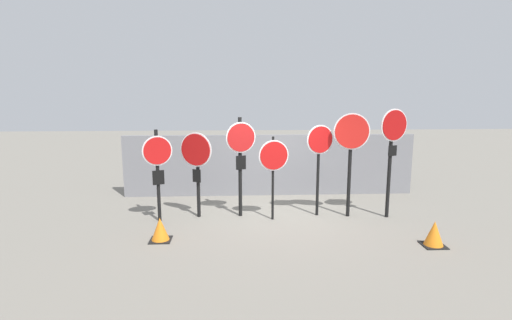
{
  "coord_description": "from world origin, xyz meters",
  "views": [
    {
      "loc": [
        -0.96,
        -9.33,
        3.1
      ],
      "look_at": [
        -0.49,
        0.0,
        1.4
      ],
      "focal_mm": 28.0,
      "sensor_mm": 36.0,
      "label": 1
    }
  ],
  "objects_px": {
    "stop_sign_6": "(392,143)",
    "traffic_cone_0": "(434,234)",
    "stop_sign_2": "(241,151)",
    "traffic_cone_1": "(160,229)",
    "stop_sign_4": "(319,150)",
    "stop_sign_1": "(197,159)",
    "stop_sign_0": "(158,162)",
    "stop_sign_3": "(274,161)",
    "stop_sign_5": "(351,145)"
  },
  "relations": [
    {
      "from": "stop_sign_3",
      "to": "stop_sign_6",
      "type": "xyz_separation_m",
      "value": [
        2.79,
        0.05,
        0.4
      ]
    },
    {
      "from": "stop_sign_2",
      "to": "stop_sign_3",
      "type": "height_order",
      "value": "stop_sign_2"
    },
    {
      "from": "stop_sign_1",
      "to": "traffic_cone_1",
      "type": "relative_size",
      "value": 4.27
    },
    {
      "from": "stop_sign_5",
      "to": "traffic_cone_0",
      "type": "distance_m",
      "value": 2.69
    },
    {
      "from": "traffic_cone_0",
      "to": "traffic_cone_1",
      "type": "height_order",
      "value": "traffic_cone_0"
    },
    {
      "from": "stop_sign_1",
      "to": "traffic_cone_1",
      "type": "bearing_deg",
      "value": -90.06
    },
    {
      "from": "stop_sign_2",
      "to": "stop_sign_4",
      "type": "xyz_separation_m",
      "value": [
        1.88,
        -0.04,
        0.02
      ]
    },
    {
      "from": "stop_sign_0",
      "to": "stop_sign_5",
      "type": "xyz_separation_m",
      "value": [
        4.51,
        0.13,
        0.35
      ]
    },
    {
      "from": "stop_sign_2",
      "to": "stop_sign_1",
      "type": "bearing_deg",
      "value": 164.57
    },
    {
      "from": "stop_sign_0",
      "to": "stop_sign_6",
      "type": "distance_m",
      "value": 5.47
    },
    {
      "from": "stop_sign_4",
      "to": "stop_sign_3",
      "type": "bearing_deg",
      "value": 177.05
    },
    {
      "from": "stop_sign_0",
      "to": "traffic_cone_1",
      "type": "height_order",
      "value": "stop_sign_0"
    },
    {
      "from": "stop_sign_1",
      "to": "traffic_cone_1",
      "type": "xyz_separation_m",
      "value": [
        -0.63,
        -1.46,
        -1.19
      ]
    },
    {
      "from": "stop_sign_0",
      "to": "traffic_cone_1",
      "type": "relative_size",
      "value": 4.46
    },
    {
      "from": "stop_sign_3",
      "to": "traffic_cone_0",
      "type": "distance_m",
      "value": 3.69
    },
    {
      "from": "stop_sign_4",
      "to": "stop_sign_6",
      "type": "xyz_separation_m",
      "value": [
        1.67,
        -0.23,
        0.21
      ]
    },
    {
      "from": "traffic_cone_1",
      "to": "stop_sign_4",
      "type": "bearing_deg",
      "value": 22.16
    },
    {
      "from": "stop_sign_0",
      "to": "stop_sign_4",
      "type": "height_order",
      "value": "stop_sign_4"
    },
    {
      "from": "stop_sign_2",
      "to": "stop_sign_5",
      "type": "bearing_deg",
      "value": -20.57
    },
    {
      "from": "stop_sign_1",
      "to": "stop_sign_6",
      "type": "relative_size",
      "value": 0.79
    },
    {
      "from": "stop_sign_4",
      "to": "traffic_cone_1",
      "type": "relative_size",
      "value": 4.61
    },
    {
      "from": "stop_sign_5",
      "to": "stop_sign_3",
      "type": "bearing_deg",
      "value": -172.94
    },
    {
      "from": "stop_sign_0",
      "to": "stop_sign_6",
      "type": "bearing_deg",
      "value": -20.91
    },
    {
      "from": "stop_sign_2",
      "to": "traffic_cone_1",
      "type": "bearing_deg",
      "value": -155.25
    },
    {
      "from": "stop_sign_2",
      "to": "stop_sign_6",
      "type": "relative_size",
      "value": 0.92
    },
    {
      "from": "stop_sign_5",
      "to": "stop_sign_6",
      "type": "bearing_deg",
      "value": -3.96
    },
    {
      "from": "stop_sign_0",
      "to": "stop_sign_4",
      "type": "distance_m",
      "value": 3.8
    },
    {
      "from": "stop_sign_0",
      "to": "stop_sign_1",
      "type": "xyz_separation_m",
      "value": [
        0.86,
        0.26,
        0.01
      ]
    },
    {
      "from": "stop_sign_2",
      "to": "traffic_cone_1",
      "type": "height_order",
      "value": "stop_sign_2"
    },
    {
      "from": "traffic_cone_1",
      "to": "stop_sign_6",
      "type": "bearing_deg",
      "value": 13.15
    },
    {
      "from": "stop_sign_1",
      "to": "traffic_cone_1",
      "type": "distance_m",
      "value": 1.99
    },
    {
      "from": "stop_sign_4",
      "to": "traffic_cone_1",
      "type": "xyz_separation_m",
      "value": [
        -3.56,
        -1.45,
        -1.38
      ]
    },
    {
      "from": "traffic_cone_0",
      "to": "stop_sign_0",
      "type": "bearing_deg",
      "value": 162.94
    },
    {
      "from": "stop_sign_1",
      "to": "traffic_cone_1",
      "type": "height_order",
      "value": "stop_sign_1"
    },
    {
      "from": "stop_sign_4",
      "to": "traffic_cone_1",
      "type": "height_order",
      "value": "stop_sign_4"
    },
    {
      "from": "stop_sign_1",
      "to": "stop_sign_6",
      "type": "distance_m",
      "value": 4.62
    },
    {
      "from": "stop_sign_4",
      "to": "stop_sign_6",
      "type": "distance_m",
      "value": 1.7
    },
    {
      "from": "stop_sign_3",
      "to": "traffic_cone_1",
      "type": "xyz_separation_m",
      "value": [
        -2.43,
        -1.17,
        -1.19
      ]
    },
    {
      "from": "stop_sign_4",
      "to": "traffic_cone_0",
      "type": "xyz_separation_m",
      "value": [
        1.91,
        -2.0,
        -1.37
      ]
    },
    {
      "from": "stop_sign_6",
      "to": "traffic_cone_0",
      "type": "bearing_deg",
      "value": -102.89
    },
    {
      "from": "stop_sign_2",
      "to": "traffic_cone_0",
      "type": "distance_m",
      "value": 4.52
    },
    {
      "from": "stop_sign_6",
      "to": "traffic_cone_1",
      "type": "height_order",
      "value": "stop_sign_6"
    },
    {
      "from": "stop_sign_3",
      "to": "stop_sign_4",
      "type": "relative_size",
      "value": 0.89
    },
    {
      "from": "stop_sign_0",
      "to": "stop_sign_3",
      "type": "distance_m",
      "value": 2.66
    },
    {
      "from": "stop_sign_3",
      "to": "stop_sign_6",
      "type": "height_order",
      "value": "stop_sign_6"
    },
    {
      "from": "stop_sign_1",
      "to": "stop_sign_3",
      "type": "xyz_separation_m",
      "value": [
        1.8,
        -0.29,
        0.0
      ]
    },
    {
      "from": "stop_sign_0",
      "to": "stop_sign_3",
      "type": "relative_size",
      "value": 1.09
    },
    {
      "from": "stop_sign_2",
      "to": "traffic_cone_1",
      "type": "relative_size",
      "value": 4.99
    },
    {
      "from": "stop_sign_2",
      "to": "stop_sign_4",
      "type": "height_order",
      "value": "stop_sign_2"
    },
    {
      "from": "stop_sign_0",
      "to": "traffic_cone_0",
      "type": "height_order",
      "value": "stop_sign_0"
    }
  ]
}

